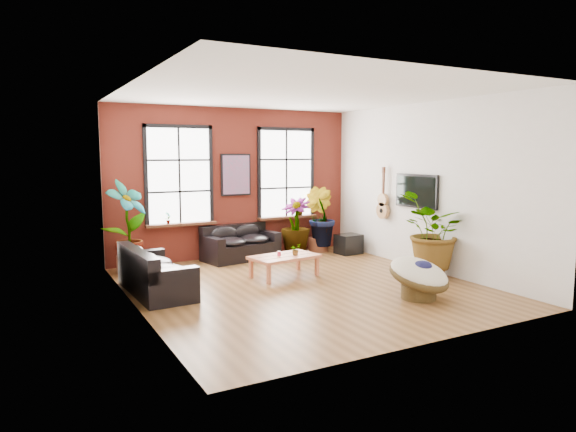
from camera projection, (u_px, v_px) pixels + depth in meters
name	position (u px, v px, depth m)	size (l,w,h in m)	color
room	(300.00, 192.00, 9.39)	(6.04, 6.54, 3.54)	brown
sofa_back	(240.00, 244.00, 11.92)	(1.85, 1.13, 0.80)	black
sofa_left	(153.00, 273.00, 8.99)	(0.95, 2.07, 0.80)	black
coffee_table	(284.00, 258.00, 10.19)	(1.43, 0.95, 0.51)	#BF6845
papasan_chair	(419.00, 276.00, 8.64)	(1.28, 1.29, 0.77)	#49381A
poster	(236.00, 175.00, 12.02)	(0.74, 0.06, 0.98)	black
tv_wall_unit	(406.00, 195.00, 11.19)	(0.13, 1.86, 1.20)	black
media_box	(349.00, 244.00, 12.57)	(0.61, 0.52, 0.48)	black
pot_back_left	(129.00, 264.00, 10.55)	(0.63, 0.63, 0.37)	brown
pot_back_right	(318.00, 244.00, 12.89)	(0.53, 0.53, 0.35)	brown
pot_right_wall	(432.00, 268.00, 10.18)	(0.68, 0.68, 0.38)	brown
pot_mid	(296.00, 249.00, 12.37)	(0.50, 0.50, 0.33)	brown
floor_plant_back_left	(128.00, 223.00, 10.43)	(0.94, 0.63, 1.78)	#0E3612
floor_plant_back_right	(320.00, 216.00, 12.80)	(0.81, 0.65, 1.47)	#0E3612
floor_plant_right_wall	(434.00, 231.00, 10.07)	(1.38, 1.19, 1.53)	#0E3612
floor_plant_mid	(296.00, 224.00, 12.29)	(0.70, 0.70, 1.26)	#0E3612
table_plant	(295.00, 249.00, 10.22)	(0.21, 0.18, 0.23)	#0E3612
sill_plant_left	(168.00, 218.00, 11.31)	(0.14, 0.10, 0.27)	#0E3612
sill_plant_right	(300.00, 210.00, 12.89)	(0.15, 0.15, 0.27)	#0E3612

